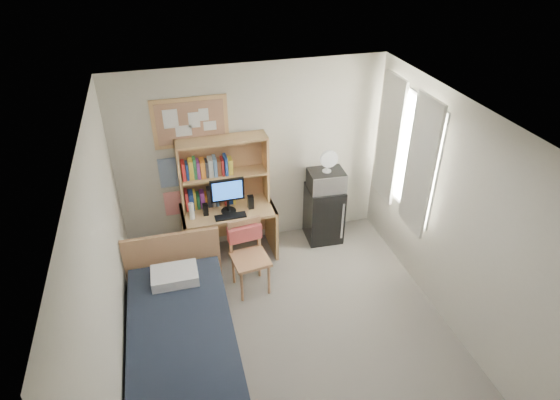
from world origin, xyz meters
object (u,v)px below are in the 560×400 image
object	(u,v)px
bulletin_board	(190,122)
microwave	(326,180)
mini_fridge	(324,213)
speaker_right	(251,202)
desk_chair	(250,259)
bed	(184,349)
speaker_left	(205,209)
desk_fan	(327,161)
desk	(230,232)
monitor	(228,196)

from	to	relation	value
bulletin_board	microwave	size ratio (longest dim) A/B	1.95
mini_fridge	speaker_right	size ratio (longest dim) A/B	4.51
speaker_right	desk_chair	bearing A→B (deg)	-104.13
bulletin_board	desk_chair	world-z (taller)	bulletin_board
desk_chair	bed	size ratio (longest dim) A/B	0.44
mini_fridge	speaker_left	size ratio (longest dim) A/B	5.09
microwave	desk_fan	bearing A→B (deg)	3.11
bulletin_board	speaker_left	xyz separation A→B (m)	(0.05, -0.38, -1.07)
desk_chair	bed	world-z (taller)	desk_chair
speaker_left	speaker_right	xyz separation A→B (m)	(0.60, 0.01, 0.01)
mini_fridge	microwave	bearing A→B (deg)	-90.00
desk_fan	desk	bearing A→B (deg)	-175.14
mini_fridge	speaker_left	distance (m)	1.75
desk	desk_fan	size ratio (longest dim) A/B	4.08
desk_chair	desk_fan	bearing A→B (deg)	25.69
bulletin_board	bed	xyz separation A→B (m)	(-0.46, -2.09, -1.62)
bed	microwave	distance (m)	2.93
speaker_left	speaker_right	distance (m)	0.60
speaker_right	mini_fridge	bearing A→B (deg)	5.79
desk_chair	mini_fridge	world-z (taller)	desk_chair
speaker_right	microwave	world-z (taller)	microwave
desk_chair	speaker_right	distance (m)	0.80
desk	desk_fan	distance (m)	1.65
microwave	desk	bearing A→B (deg)	-175.14
speaker_left	speaker_right	bearing A→B (deg)	-0.00
speaker_right	desk_fan	size ratio (longest dim) A/B	0.61
bed	speaker_right	distance (m)	2.12
mini_fridge	desk_fan	bearing A→B (deg)	-90.00
desk	monitor	xyz separation A→B (m)	(0.00, -0.06, 0.62)
desk_chair	speaker_left	xyz separation A→B (m)	(-0.43, 0.68, 0.37)
desk_chair	speaker_right	bearing A→B (deg)	70.10
desk	speaker_right	world-z (taller)	speaker_right
bed	desk	bearing A→B (deg)	66.49
speaker_right	desk	bearing A→B (deg)	168.69
bulletin_board	microwave	xyz separation A→B (m)	(1.74, -0.27, -0.94)
bed	bulletin_board	bearing A→B (deg)	78.48
microwave	desk_fan	world-z (taller)	desk_fan
bulletin_board	mini_fridge	distance (m)	2.31
bulletin_board	desk_fan	size ratio (longest dim) A/B	3.10
bed	speaker_right	size ratio (longest dim) A/B	11.71
monitor	microwave	size ratio (longest dim) A/B	0.97
mini_fridge	desk_fan	size ratio (longest dim) A/B	2.76
monitor	speaker_left	xyz separation A→B (m)	(-0.30, -0.00, -0.15)
desk_chair	bulletin_board	bearing A→B (deg)	108.21
desk_chair	speaker_left	size ratio (longest dim) A/B	5.84
speaker_left	desk_fan	xyz separation A→B (m)	(1.69, 0.11, 0.41)
bulletin_board	desk_fan	world-z (taller)	bulletin_board
microwave	bulletin_board	bearing A→B (deg)	174.29
desk	speaker_right	bearing A→B (deg)	-11.31
desk_chair	microwave	size ratio (longest dim) A/B	1.99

